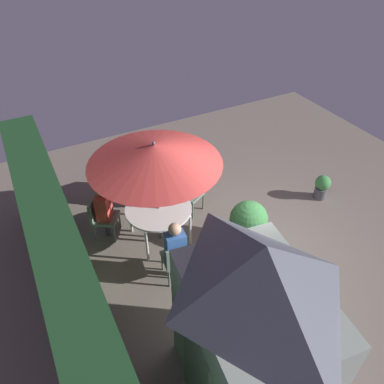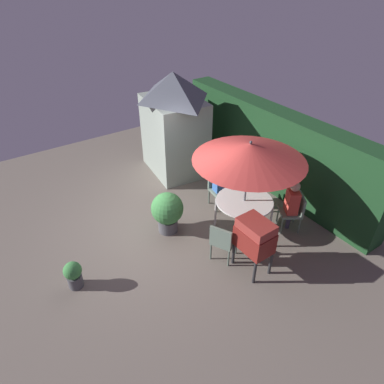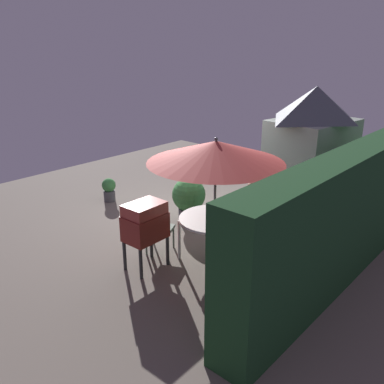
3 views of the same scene
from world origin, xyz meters
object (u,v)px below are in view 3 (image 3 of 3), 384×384
object	(u,v)px
patio_umbrella	(216,152)
patio_table	(214,221)
chair_near_shed	(237,263)
chair_far_side	(254,216)
chair_toward_hedge	(155,225)
potted_plant_by_shed	(109,189)
person_in_red	(236,246)
person_in_blue	(252,205)
bbq_grill	(145,223)
potted_plant_by_grill	(189,197)
garden_shed	(311,150)

from	to	relation	value
patio_umbrella	patio_table	bearing A→B (deg)	26.57
chair_near_shed	chair_far_side	world-z (taller)	same
chair_toward_hedge	potted_plant_by_shed	bearing A→B (deg)	-110.12
chair_near_shed	person_in_red	world-z (taller)	person_in_red
patio_table	chair_far_side	bearing A→B (deg)	173.03
patio_umbrella	person_in_blue	bearing A→B (deg)	173.03
bbq_grill	person_in_red	distance (m)	1.63
chair_toward_hedge	person_in_red	size ratio (longest dim) A/B	0.71
patio_umbrella	person_in_red	bearing A→B (deg)	57.17
chair_toward_hedge	patio_table	bearing A→B (deg)	116.93
chair_far_side	potted_plant_by_shed	size ratio (longest dim) A/B	1.54
chair_far_side	potted_plant_by_grill	world-z (taller)	potted_plant_by_grill
patio_umbrella	bbq_grill	xyz separation A→B (m)	(1.04, -0.67, -1.15)
garden_shed	person_in_blue	bearing A→B (deg)	-1.30
bbq_grill	chair_near_shed	xyz separation A→B (m)	(-0.41, 1.64, -0.33)
patio_table	person_in_red	bearing A→B (deg)	57.17
potted_plant_by_shed	person_in_blue	xyz separation A→B (m)	(-0.49, 3.87, 0.47)
patio_umbrella	potted_plant_by_grill	distance (m)	2.24
person_in_blue	chair_toward_hedge	bearing A→B (deg)	-36.72
potted_plant_by_shed	person_in_blue	distance (m)	3.93
chair_far_side	patio_table	bearing A→B (deg)	-6.97
garden_shed	patio_umbrella	bearing A→B (deg)	-3.07
garden_shed	potted_plant_by_grill	xyz separation A→B (m)	(2.28, -1.62, -0.90)
garden_shed	patio_umbrella	size ratio (longest dim) A/B	1.22
bbq_grill	person_in_red	world-z (taller)	person_in_red
patio_table	patio_umbrella	distance (m)	1.26
patio_table	person_in_blue	size ratio (longest dim) A/B	1.01
chair_toward_hedge	potted_plant_by_grill	distance (m)	1.49
garden_shed	chair_far_side	world-z (taller)	garden_shed
potted_plant_by_grill	chair_near_shed	bearing A→B (deg)	57.60
potted_plant_by_shed	potted_plant_by_grill	bearing A→B (deg)	100.08
person_in_blue	person_in_red	bearing A→B (deg)	26.24
garden_shed	person_in_blue	xyz separation A→B (m)	(2.19, -0.05, -0.67)
garden_shed	chair_toward_hedge	size ratio (longest dim) A/B	3.17
chair_near_shed	bbq_grill	bearing A→B (deg)	-75.81
chair_far_side	person_in_red	bearing A→B (deg)	24.77
garden_shed	bbq_grill	world-z (taller)	garden_shed
patio_umbrella	chair_toward_hedge	xyz separation A→B (m)	(0.51, -1.00, -1.48)
chair_far_side	potted_plant_by_shed	distance (m)	3.93
chair_near_shed	person_in_red	bearing A→B (deg)	-122.83
potted_plant_by_shed	person_in_red	size ratio (longest dim) A/B	0.46
chair_toward_hedge	potted_plant_by_shed	world-z (taller)	chair_toward_hedge
person_in_red	person_in_blue	distance (m)	1.75
person_in_red	person_in_blue	xyz separation A→B (m)	(-1.57, -0.77, 0.00)
chair_far_side	garden_shed	bearing A→B (deg)	178.93
potted_plant_by_grill	person_in_blue	xyz separation A→B (m)	(-0.08, 1.57, 0.23)
garden_shed	patio_table	bearing A→B (deg)	-3.07
potted_plant_by_grill	person_in_red	xyz separation A→B (m)	(1.49, 2.35, 0.23)
person_in_blue	chair_near_shed	bearing A→B (deg)	27.62
garden_shed	person_in_red	size ratio (longest dim) A/B	2.26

